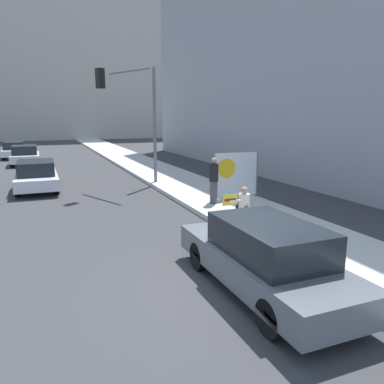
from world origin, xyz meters
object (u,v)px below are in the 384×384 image
at_px(seated_protester, 245,205).
at_px(protest_banner, 235,174).
at_px(jogger_on_sidewalk, 214,180).
at_px(car_on_road_nearest, 36,175).
at_px(car_on_road_midblock, 25,155).
at_px(parked_car_curbside, 264,257).
at_px(traffic_light_pole, 135,105).
at_px(car_on_road_distant, 14,150).

bearing_deg(seated_protester, protest_banner, 65.06).
bearing_deg(seated_protester, jogger_on_sidewalk, 82.38).
relative_size(protest_banner, car_on_road_nearest, 0.44).
bearing_deg(car_on_road_midblock, seated_protester, -71.60).
xyz_separation_m(jogger_on_sidewalk, parked_car_curbside, (-2.08, -6.68, -0.34)).
relative_size(jogger_on_sidewalk, traffic_light_pole, 0.31).
relative_size(seated_protester, jogger_on_sidewalk, 0.67).
xyz_separation_m(seated_protester, car_on_road_midblock, (-6.63, 19.93, -0.10)).
distance_m(seated_protester, jogger_on_sidewalk, 3.01).
relative_size(seated_protester, parked_car_curbside, 0.25).
relative_size(traffic_light_pole, car_on_road_nearest, 1.22).
relative_size(seated_protester, traffic_light_pole, 0.21).
bearing_deg(car_on_road_distant, protest_banner, -66.94).
height_order(seated_protester, jogger_on_sidewalk, jogger_on_sidewalk).
bearing_deg(parked_car_curbside, car_on_road_nearest, 107.66).
xyz_separation_m(car_on_road_nearest, car_on_road_distant, (-1.72, 15.69, -0.01)).
relative_size(protest_banner, car_on_road_distant, 0.45).
bearing_deg(parked_car_curbside, car_on_road_distant, 101.56).
relative_size(protest_banner, car_on_road_midblock, 0.48).
distance_m(car_on_road_midblock, car_on_road_distant, 5.21).
bearing_deg(traffic_light_pole, jogger_on_sidewalk, -71.52).
distance_m(seated_protester, traffic_light_pole, 8.72).
bearing_deg(parked_car_curbside, seated_protester, 65.33).
bearing_deg(jogger_on_sidewalk, seated_protester, 71.04).
relative_size(parked_car_curbside, car_on_road_nearest, 1.02).
xyz_separation_m(protest_banner, traffic_light_pole, (-2.91, 4.53, 2.81)).
bearing_deg(traffic_light_pole, parked_car_curbside, -91.89).
distance_m(seated_protester, car_on_road_distant, 26.18).
bearing_deg(jogger_on_sidewalk, protest_banner, -168.57).
height_order(protest_banner, car_on_road_distant, protest_banner).
relative_size(jogger_on_sidewalk, parked_car_curbside, 0.38).
height_order(seated_protester, parked_car_curbside, parked_car_curbside).
distance_m(parked_car_curbside, car_on_road_midblock, 24.15).
bearing_deg(car_on_road_distant, car_on_road_midblock, -79.38).
height_order(parked_car_curbside, car_on_road_nearest, parked_car_curbside).
bearing_deg(car_on_road_nearest, seated_protester, -57.92).
relative_size(seated_protester, car_on_road_nearest, 0.26).
height_order(parked_car_curbside, car_on_road_distant, parked_car_curbside).
bearing_deg(protest_banner, car_on_road_nearest, 141.80).
xyz_separation_m(traffic_light_pole, car_on_road_distant, (-6.27, 17.03, -3.27)).
distance_m(traffic_light_pole, car_on_road_distant, 18.44).
distance_m(seated_protester, parked_car_curbside, 4.09).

